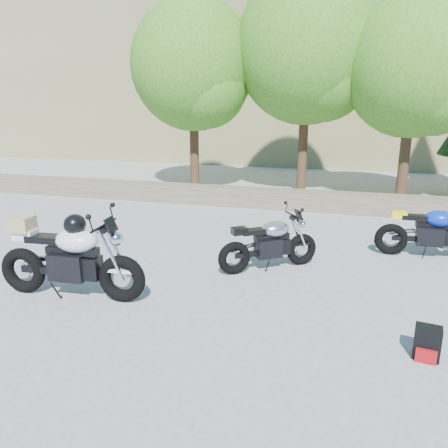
{
  "coord_description": "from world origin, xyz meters",
  "views": [
    {
      "loc": [
        2.1,
        -5.76,
        2.71
      ],
      "look_at": [
        0.2,
        1.0,
        0.75
      ],
      "focal_mm": 35.0,
      "sensor_mm": 36.0,
      "label": 1
    }
  ],
  "objects": [
    {
      "name": "blue_bike",
      "position": [
        3.66,
        2.42,
        0.47
      ],
      "size": [
        1.91,
        0.61,
        0.96
      ],
      "rotation": [
        0.0,
        0.0,
        0.02
      ],
      "color": "black",
      "rests_on": "ground"
    },
    {
      "name": "hillside",
      "position": [
        3.0,
        28.0,
        7.5
      ],
      "size": [
        80.0,
        30.0,
        15.0
      ],
      "primitive_type": "cube",
      "color": "olive",
      "rests_on": "ground"
    },
    {
      "name": "tree_decid_right",
      "position": [
        3.71,
        6.94,
        3.5
      ],
      "size": [
        3.54,
        3.54,
        5.41
      ],
      "color": "#382314",
      "rests_on": "ground"
    },
    {
      "name": "white_bike",
      "position": [
        -1.58,
        -0.77,
        0.61
      ],
      "size": [
        2.24,
        0.71,
        1.24
      ],
      "rotation": [
        0.0,
        0.0,
        0.07
      ],
      "color": "black",
      "rests_on": "ground"
    },
    {
      "name": "backpack",
      "position": [
        3.09,
        -1.1,
        0.18
      ],
      "size": [
        0.3,
        0.27,
        0.37
      ],
      "rotation": [
        0.0,
        0.0,
        -0.16
      ],
      "color": "black",
      "rests_on": "ground"
    },
    {
      "name": "silver_bike",
      "position": [
        0.97,
        1.08,
        0.44
      ],
      "size": [
        1.53,
        1.17,
        0.9
      ],
      "rotation": [
        0.0,
        0.0,
        0.63
      ],
      "color": "black",
      "rests_on": "ground"
    },
    {
      "name": "ground",
      "position": [
        0.0,
        0.0,
        0.0
      ],
      "size": [
        90.0,
        90.0,
        0.0
      ],
      "primitive_type": "plane",
      "color": "gray",
      "rests_on": "ground"
    },
    {
      "name": "tree_decid_mid",
      "position": [
        0.91,
        7.54,
        4.04
      ],
      "size": [
        4.08,
        4.08,
        6.24
      ],
      "color": "#382314",
      "rests_on": "ground"
    },
    {
      "name": "tree_decid_left",
      "position": [
        -2.39,
        7.14,
        3.63
      ],
      "size": [
        3.67,
        3.67,
        5.62
      ],
      "color": "#382314",
      "rests_on": "ground"
    },
    {
      "name": "stone_wall",
      "position": [
        0.0,
        5.5,
        0.25
      ],
      "size": [
        22.0,
        0.55,
        0.5
      ],
      "primitive_type": "cube",
      "color": "brown",
      "rests_on": "ground"
    }
  ]
}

